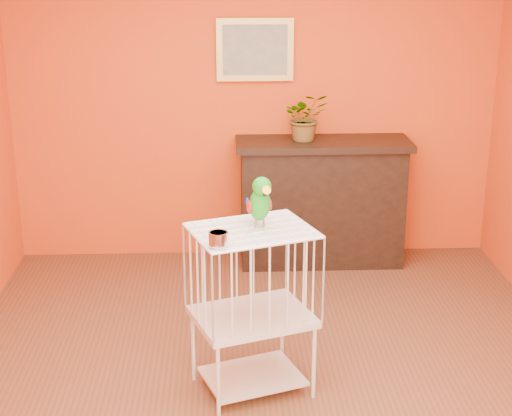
{
  "coord_description": "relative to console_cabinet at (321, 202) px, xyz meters",
  "views": [
    {
      "loc": [
        -0.28,
        -4.14,
        2.53
      ],
      "look_at": [
        -0.09,
        0.08,
        1.12
      ],
      "focal_mm": 55.0,
      "sensor_mm": 36.0,
      "label": 1
    }
  ],
  "objects": [
    {
      "name": "potted_plant",
      "position": [
        -0.15,
        0.03,
        0.67
      ],
      "size": [
        0.4,
        0.43,
        0.3
      ],
      "primitive_type": "imported",
      "rotation": [
        0.0,
        0.0,
        0.14
      ],
      "color": "#26722D",
      "rests_on": "console_cabinet"
    },
    {
      "name": "parrot",
      "position": [
        -0.61,
        -1.95,
        0.65
      ],
      "size": [
        0.16,
        0.28,
        0.31
      ],
      "rotation": [
        0.0,
        0.0,
        0.3
      ],
      "color": "#59544C",
      "rests_on": "birdcage"
    },
    {
      "name": "console_cabinet",
      "position": [
        0.0,
        0.0,
        0.0
      ],
      "size": [
        1.41,
        0.51,
        1.05
      ],
      "color": "black",
      "rests_on": "ground"
    },
    {
      "name": "birdcage",
      "position": [
        -0.65,
        -2.0,
        0.0
      ],
      "size": [
        0.79,
        0.7,
        1.02
      ],
      "rotation": [
        0.0,
        0.0,
        0.34
      ],
      "color": "silver",
      "rests_on": "ground"
    },
    {
      "name": "framed_picture",
      "position": [
        -0.54,
        0.21,
        1.22
      ],
      "size": [
        0.62,
        0.04,
        0.5
      ],
      "color": "gold",
      "rests_on": "room_shell"
    },
    {
      "name": "ground",
      "position": [
        -0.54,
        -2.0,
        -0.53
      ],
      "size": [
        4.5,
        4.5,
        0.0
      ],
      "primitive_type": "plane",
      "color": "brown",
      "rests_on": "ground"
    },
    {
      "name": "feed_cup",
      "position": [
        -0.84,
        -2.25,
        0.54
      ],
      "size": [
        0.11,
        0.11,
        0.08
      ],
      "primitive_type": "cylinder",
      "color": "silver",
      "rests_on": "birdcage"
    },
    {
      "name": "room_shell",
      "position": [
        -0.54,
        -2.0,
        1.06
      ],
      "size": [
        4.5,
        4.5,
        4.5
      ],
      "color": "#C53F12",
      "rests_on": "ground"
    }
  ]
}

